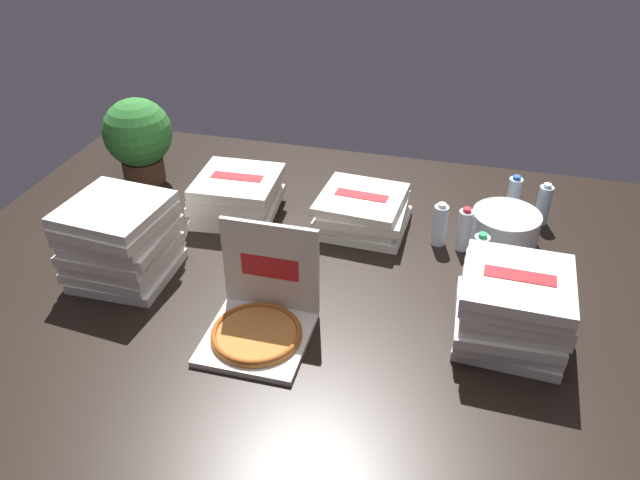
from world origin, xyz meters
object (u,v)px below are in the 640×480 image
water_bottle_3 (440,225)px  water_bottle_1 (479,256)px  pizza_stack_right_mid (120,240)px  water_bottle_0 (543,205)px  water_bottle_4 (464,230)px  ice_bucket (505,227)px  water_bottle_2 (513,196)px  pizza_stack_left_mid (363,211)px  pizza_stack_right_far (513,307)px  open_pizza_box (260,317)px  potted_plant (138,137)px  pizza_stack_left_near (237,196)px

water_bottle_3 → water_bottle_1: bearing=-47.8°
pizza_stack_right_mid → water_bottle_0: (1.61, 0.81, -0.06)m
pizza_stack_right_mid → water_bottle_4: bearing=21.9°
water_bottle_1 → water_bottle_4: (-0.07, 0.18, 0.00)m
ice_bucket → water_bottle_2: size_ratio=1.46×
pizza_stack_right_mid → pizza_stack_left_mid: pizza_stack_right_mid is taller
pizza_stack_left_mid → water_bottle_1: 0.56m
pizza_stack_left_mid → pizza_stack_right_far: bearing=-43.0°
open_pizza_box → pizza_stack_right_mid: bearing=162.6°
water_bottle_2 → potted_plant: potted_plant is taller
pizza_stack_right_mid → water_bottle_2: bearing=30.1°
pizza_stack_right_far → water_bottle_0: (0.14, 0.82, -0.04)m
water_bottle_3 → pizza_stack_left_near: bearing=179.5°
pizza_stack_left_near → water_bottle_2: (1.21, 0.32, -0.01)m
pizza_stack_right_far → ice_bucket: 0.63m
water_bottle_0 → potted_plant: (-1.92, -0.08, 0.14)m
open_pizza_box → water_bottle_2: bearing=51.4°
water_bottle_0 → water_bottle_2: 0.14m
pizza_stack_left_mid → water_bottle_1: bearing=-25.3°
pizza_stack_left_near → ice_bucket: bearing=4.0°
pizza_stack_left_mid → potted_plant: size_ratio=0.93×
pizza_stack_left_near → pizza_stack_right_mid: pizza_stack_right_mid is taller
pizza_stack_left_near → water_bottle_0: size_ratio=2.06×
ice_bucket → water_bottle_0: (0.16, 0.19, 0.03)m
water_bottle_2 → open_pizza_box: bearing=-128.6°
water_bottle_1 → water_bottle_2: size_ratio=1.00×
pizza_stack_right_mid → ice_bucket: size_ratio=1.39×
open_pizza_box → water_bottle_3: bearing=53.1°
open_pizza_box → water_bottle_3: (0.55, 0.73, 0.02)m
ice_bucket → potted_plant: bearing=176.2°
water_bottle_2 → water_bottle_4: (-0.20, -0.34, 0.00)m
open_pizza_box → water_bottle_0: size_ratio=1.91×
pizza_stack_right_far → pizza_stack_left_near: bearing=155.6°
pizza_stack_left_near → pizza_stack_right_far: 1.32m
pizza_stack_right_mid → pizza_stack_left_mid: (0.85, 0.58, -0.08)m
potted_plant → water_bottle_3: bearing=-7.9°
water_bottle_0 → water_bottle_4: (-0.33, -0.30, 0.00)m
open_pizza_box → water_bottle_4: size_ratio=1.91×
water_bottle_4 → water_bottle_1: bearing=-68.5°
water_bottle_3 → water_bottle_2: bearing=47.8°
water_bottle_1 → water_bottle_4: bearing=111.5°
open_pizza_box → water_bottle_0: open_pizza_box is taller
water_bottle_3 → potted_plant: bearing=172.1°
pizza_stack_right_mid → water_bottle_2: 1.71m
pizza_stack_left_mid → water_bottle_0: 0.80m
water_bottle_3 → water_bottle_4: bearing=-7.2°
pizza_stack_right_mid → ice_bucket: (1.45, 0.62, -0.09)m
pizza_stack_right_mid → water_bottle_1: pizza_stack_right_mid is taller
water_bottle_1 → water_bottle_4: same height
pizza_stack_right_far → water_bottle_4: 0.56m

